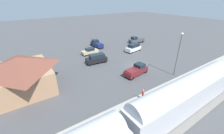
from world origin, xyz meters
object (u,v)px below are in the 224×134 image
at_px(light_pole_near_platform, 179,50).
at_px(passenger_train, 126,129).
at_px(suv_white, 133,48).
at_px(pickup_charcoal, 136,40).
at_px(sedan_tan, 90,51).
at_px(pickup_navy, 97,44).
at_px(station_building, 22,73).
at_px(pickup_maroon, 136,70).
at_px(pedestrian_on_platform, 143,94).
at_px(suv_black, 97,58).

bearing_deg(light_pole_near_platform, passenger_train, 110.62).
relative_size(suv_white, pickup_charcoal, 0.92).
distance_m(sedan_tan, pickup_navy, 6.56).
relative_size(station_building, pickup_maroon, 1.88).
bearing_deg(sedan_tan, passenger_train, 160.50).
relative_size(sedan_tan, pickup_charcoal, 0.81).
distance_m(station_building, pedestrian_on_platform, 19.55).
xyz_separation_m(suv_white, pickup_navy, (9.57, 6.69, -0.12)).
distance_m(station_building, sedan_tan, 18.98).
xyz_separation_m(pickup_maroon, suv_white, (10.86, -8.93, 0.12)).
distance_m(station_building, suv_black, 15.58).
bearing_deg(pickup_charcoal, pedestrian_on_platform, 138.83).
distance_m(pickup_charcoal, light_pole_near_platform, 23.84).
distance_m(passenger_train, suv_black, 22.39).
xyz_separation_m(suv_black, suv_white, (1.28, -12.69, 0.00)).
bearing_deg(sedan_tan, suv_black, 167.65).
xyz_separation_m(suv_black, pickup_navy, (10.85, -6.00, -0.12)).
height_order(passenger_train, pedestrian_on_platform, passenger_train).
distance_m(pedestrian_on_platform, suv_white, 22.28).
distance_m(pedestrian_on_platform, pickup_navy, 27.98).
bearing_deg(passenger_train, pedestrian_on_platform, -57.16).
relative_size(pickup_navy, pickup_charcoal, 0.98).
distance_m(pedestrian_on_platform, sedan_tan, 22.56).
relative_size(station_building, pedestrian_on_platform, 6.19).
xyz_separation_m(sedan_tan, pickup_charcoal, (1.20, -18.17, 0.15)).
xyz_separation_m(passenger_train, light_pole_near_platform, (6.80, -18.07, 2.43)).
relative_size(suv_black, sedan_tan, 1.13).
distance_m(suv_white, sedan_tan, 12.36).
bearing_deg(sedan_tan, pickup_charcoal, -86.23).
bearing_deg(pickup_charcoal, station_building, 106.33).
height_order(sedan_tan, light_pole_near_platform, light_pole_near_platform).
bearing_deg(sedan_tan, pedestrian_on_platform, 173.68).
bearing_deg(pickup_navy, light_pole_near_platform, -171.14).
relative_size(passenger_train, pickup_charcoal, 6.88).
distance_m(pickup_maroon, suv_white, 14.06).
bearing_deg(suv_black, pickup_maroon, -158.58).
height_order(suv_black, pickup_maroon, suv_black).
distance_m(suv_black, light_pole_near_platform, 17.60).
bearing_deg(sedan_tan, suv_white, -113.53).
height_order(pickup_maroon, suv_white, suv_white).
bearing_deg(pickup_charcoal, suv_white, 131.87).
xyz_separation_m(suv_white, pickup_charcoal, (6.13, -6.84, -0.12)).
distance_m(passenger_train, pickup_maroon, 16.47).
distance_m(suv_white, pickup_navy, 11.67).
height_order(pickup_maroon, light_pole_near_platform, light_pole_near_platform).
height_order(suv_white, light_pole_near_platform, light_pole_near_platform).
bearing_deg(pickup_navy, passenger_train, 155.82).
bearing_deg(pickup_charcoal, suv_black, 110.77).
bearing_deg(pickup_maroon, sedan_tan, 8.64).
bearing_deg(light_pole_near_platform, pickup_navy, 8.86).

